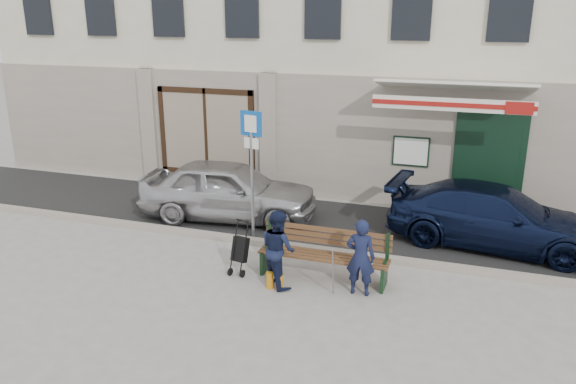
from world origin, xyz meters
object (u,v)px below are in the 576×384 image
at_px(man, 361,257).
at_px(woman, 278,248).
at_px(stroller, 240,250).
at_px(car_navy, 495,217).
at_px(parking_sign, 252,154).
at_px(bench, 321,255).
at_px(car_silver, 229,190).

relative_size(man, woman, 0.97).
height_order(man, stroller, man).
height_order(car_navy, parking_sign, parking_sign).
xyz_separation_m(parking_sign, bench, (1.91, -1.41, -1.41)).
distance_m(woman, stroller, 0.93).
relative_size(parking_sign, woman, 1.95).
distance_m(bench, man, 0.91).
bearing_deg(bench, man, -24.78).
height_order(bench, man, man).
distance_m(car_navy, bench, 4.00).
bearing_deg(woman, bench, -103.58).
xyz_separation_m(bench, man, (0.80, -0.37, 0.23)).
xyz_separation_m(bench, stroller, (-1.50, -0.25, -0.01)).
bearing_deg(parking_sign, stroller, -63.18).
xyz_separation_m(man, woman, (-1.45, -0.14, 0.02)).
relative_size(bench, stroller, 2.40).
distance_m(car_silver, parking_sign, 1.79).
distance_m(car_navy, man, 3.73).
relative_size(parking_sign, stroller, 2.77).
xyz_separation_m(car_silver, bench, (2.90, -2.35, -0.25)).
height_order(car_silver, bench, car_silver).
distance_m(bench, woman, 0.86).
bearing_deg(man, parking_sign, -34.34).
xyz_separation_m(bench, woman, (-0.65, -0.50, 0.25)).
bearing_deg(man, bench, -25.85).
bearing_deg(bench, car_silver, 141.00).
height_order(car_silver, parking_sign, parking_sign).
height_order(parking_sign, bench, parking_sign).
bearing_deg(stroller, bench, 22.63).
xyz_separation_m(car_navy, parking_sign, (-4.92, -1.22, 1.23)).
bearing_deg(stroller, woman, -3.53).
distance_m(car_silver, stroller, 2.95).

